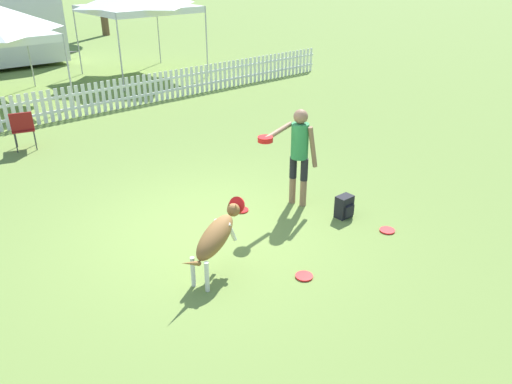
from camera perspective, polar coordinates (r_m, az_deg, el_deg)
ground_plane at (r=7.66m, az=-5.26°, el=-4.26°), size 240.00×240.00×0.00m
handler_person at (r=7.98m, az=4.80°, el=5.13°), size 1.07×0.44×1.63m
leaping_dog at (r=6.35m, az=-4.58°, el=-5.03°), size 1.25×0.57×0.90m
frisbee_near_handler at (r=6.60m, az=5.52°, el=-9.56°), size 0.23×0.23×0.02m
frisbee_near_dog at (r=7.83m, az=14.76°, el=-4.27°), size 0.23×0.23×0.02m
frisbee_midfield at (r=8.16m, az=-1.67°, el=-2.08°), size 0.23×0.23×0.02m
backpack_on_grass at (r=8.02m, az=10.07°, el=-1.67°), size 0.27×0.22×0.36m
picket_fence at (r=13.44m, az=-23.12°, el=8.91°), size 19.00×0.04×0.81m
folding_chair_center at (r=11.65m, az=-25.11°, el=6.76°), size 0.56×0.57×0.85m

